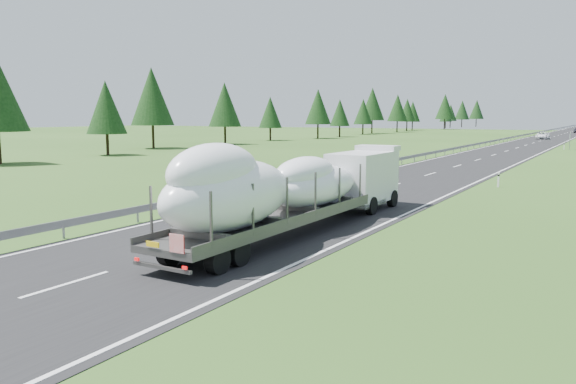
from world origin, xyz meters
The scene contains 7 objects.
ground centered at (0.00, 0.00, 0.00)m, with size 400.00×400.00×0.00m, color #294A18.
road_surface centered at (0.00, 100.00, 0.01)m, with size 10.00×400.00×0.02m, color black.
guardrail centered at (-5.30, 99.94, 0.60)m, with size 0.10×400.00×0.76m.
highway_sign centered at (7.20, 80.00, 1.81)m, with size 0.08×0.90×2.60m.
tree_line_left centered at (-44.07, 108.93, 7.11)m, with size 13.57×283.67×12.66m.
boat_truck centered at (2.13, 9.38, 2.02)m, with size 2.62×17.55×3.99m.
distant_van centered at (-0.67, 118.40, 0.76)m, with size 2.51×5.45×1.51m, color white.
Camera 1 is at (13.58, -10.28, 4.87)m, focal length 35.00 mm.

